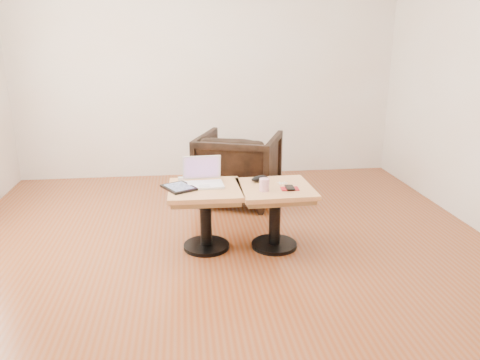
{
  "coord_description": "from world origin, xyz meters",
  "views": [
    {
      "loc": [
        -0.3,
        -3.37,
        1.65
      ],
      "look_at": [
        0.13,
        0.11,
        0.57
      ],
      "focal_mm": 35.0,
      "sensor_mm": 36.0,
      "label": 1
    }
  ],
  "objects": [
    {
      "name": "phone_on_sleeve",
      "position": [
        0.5,
        -0.01,
        0.52
      ],
      "size": [
        0.14,
        0.12,
        0.02
      ],
      "rotation": [
        0.0,
        0.0,
        -0.05
      ],
      "color": "maroon",
      "rests_on": "side_table_right"
    },
    {
      "name": "striped_cup",
      "position": [
        0.29,
        -0.03,
        0.56
      ],
      "size": [
        0.08,
        0.08,
        0.1
      ],
      "primitive_type": "cylinder",
      "rotation": [
        0.0,
        0.0,
        0.11
      ],
      "color": "#C64E79",
      "rests_on": "side_table_right"
    },
    {
      "name": "glasses_case",
      "position": [
        0.3,
        0.22,
        0.54
      ],
      "size": [
        0.17,
        0.12,
        0.05
      ],
      "primitive_type": "ellipsoid",
      "rotation": [
        0.0,
        0.0,
        0.41
      ],
      "color": "black",
      "rests_on": "side_table_right"
    },
    {
      "name": "laptop",
      "position": [
        -0.16,
        0.2,
        0.56
      ],
      "size": [
        0.32,
        0.27,
        0.22
      ],
      "rotation": [
        0.0,
        0.0,
        0.05
      ],
      "color": "white",
      "rests_on": "side_table_left"
    },
    {
      "name": "side_table_left",
      "position": [
        -0.15,
        0.11,
        0.39
      ],
      "size": [
        0.58,
        0.58,
        0.52
      ],
      "rotation": [
        0.0,
        0.0,
        -0.02
      ],
      "color": "black",
      "rests_on": "ground"
    },
    {
      "name": "charging_adapter",
      "position": [
        -0.34,
        0.33,
        0.53
      ],
      "size": [
        0.04,
        0.04,
        0.02
      ],
      "primitive_type": "cube",
      "rotation": [
        0.0,
        0.0,
        -0.03
      ],
      "color": "white",
      "rests_on": "side_table_left"
    },
    {
      "name": "earbuds_tangle",
      "position": [
        0.47,
        0.13,
        0.52
      ],
      "size": [
        0.08,
        0.05,
        0.02
      ],
      "color": "white",
      "rests_on": "side_table_right"
    },
    {
      "name": "armchair",
      "position": [
        0.25,
        1.2,
        0.36
      ],
      "size": [
        1.0,
        1.02,
        0.72
      ],
      "primitive_type": "imported",
      "rotation": [
        0.0,
        0.0,
        2.77
      ],
      "color": "black",
      "rests_on": "ground"
    },
    {
      "name": "room_shell",
      "position": [
        0.0,
        0.0,
        1.35
      ],
      "size": [
        4.52,
        4.52,
        2.71
      ],
      "color": "brown",
      "rests_on": "ground"
    },
    {
      "name": "side_table_right",
      "position": [
        0.4,
        0.07,
        0.39
      ],
      "size": [
        0.59,
        0.59,
        0.52
      ],
      "rotation": [
        0.0,
        0.0,
        0.03
      ],
      "color": "black",
      "rests_on": "ground"
    },
    {
      "name": "tablet",
      "position": [
        -0.35,
        0.11,
        0.53
      ],
      "size": [
        0.3,
        0.32,
        0.02
      ],
      "rotation": [
        0.0,
        0.0,
        0.5
      ],
      "color": "black",
      "rests_on": "side_table_left"
    }
  ]
}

